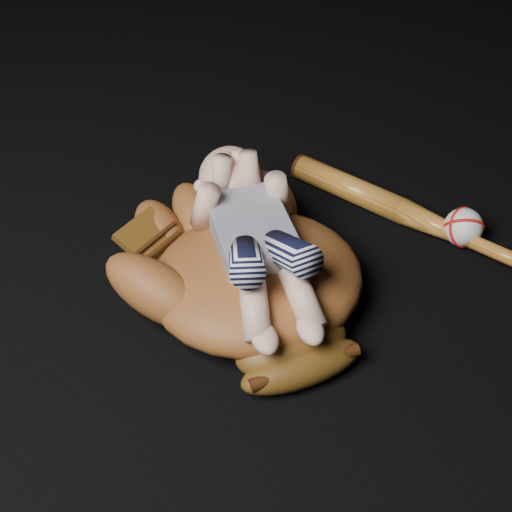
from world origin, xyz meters
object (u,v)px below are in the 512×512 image
baseball_bat (416,217)px  baseball (463,227)px  newborn_baby (258,237)px  baseball_glove (257,271)px

baseball_bat → baseball: 0.09m
newborn_baby → baseball_glove: bearing=-114.8°
baseball_glove → baseball: baseball_glove is taller
newborn_baby → baseball_bat: bearing=18.2°
newborn_baby → baseball: newborn_baby is taller
baseball_bat → baseball: bearing=-49.6°
baseball_bat → baseball_glove: bearing=-166.5°
baseball_glove → newborn_baby: 0.06m
baseball_glove → baseball_bat: bearing=11.0°
baseball_glove → baseball: size_ratio=6.94×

